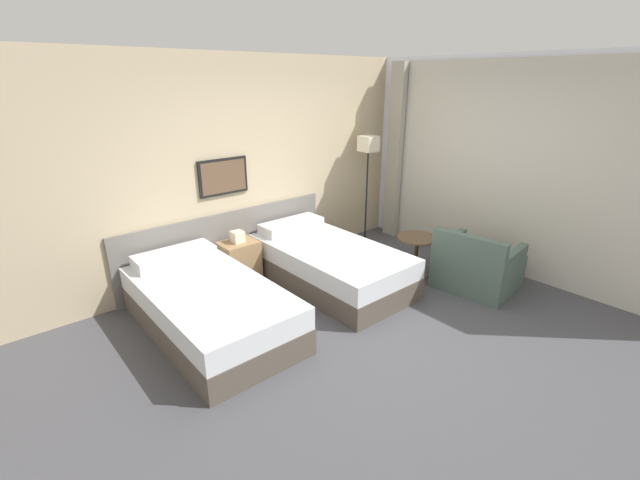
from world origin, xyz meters
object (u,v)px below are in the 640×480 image
Objects in this scene: bed_near_window at (329,264)px; side_table at (417,248)px; bed_near_door at (209,306)px; floor_lamp at (368,155)px; armchair at (477,268)px; nightstand at (239,261)px.

bed_near_window is 1.14m from side_table.
floor_lamp is (3.02, 0.71, 1.10)m from bed_near_door.
floor_lamp reaches higher than bed_near_window.
bed_near_window is 1.80m from armchair.
armchair is (2.92, -1.25, -0.01)m from bed_near_door.
armchair reaches higher than bed_near_window.
bed_near_window is at bearing -43.73° from nightstand.
nightstand is (0.81, 0.78, 0.01)m from bed_near_door.
floor_lamp reaches higher than armchair.
nightstand is at bearing 178.31° from floor_lamp.
bed_near_door is at bearing 180.00° from bed_near_window.
side_table is at bearing -12.52° from bed_near_door.
bed_near_door is 2.67m from side_table.
armchair is (1.30, -1.25, -0.01)m from bed_near_window.
bed_near_door is 1.62m from bed_near_window.
floor_lamp is (1.39, 0.71, 1.10)m from bed_near_window.
bed_near_window is at bearing 149.45° from side_table.
floor_lamp is 1.67m from side_table.
bed_near_door is at bearing 59.64° from armchair.
bed_near_window is (1.62, 0.00, 0.00)m from bed_near_door.
bed_near_door is 2.11× the size of armchair.
armchair is (-0.09, -1.96, -1.11)m from floor_lamp.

